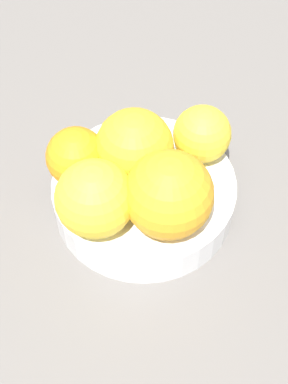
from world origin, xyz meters
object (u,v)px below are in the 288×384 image
Objects in this scene: orange_in_bowl_4 at (95,199)px; fruit_bowl at (144,195)px; orange_in_bowl_1 at (204,136)px; orange_in_bowl_0 at (136,146)px; orange_in_bowl_3 at (76,157)px; orange_in_bowl_2 at (169,195)px.

fruit_bowl is at bearing -167.48° from orange_in_bowl_4.
fruit_bowl is 3.16× the size of orange_in_bowl_1.
orange_in_bowl_0 is 7.59cm from orange_in_bowl_4.
orange_in_bowl_4 is at bearing 77.07° from orange_in_bowl_3.
fruit_bowl is 2.52× the size of orange_in_bowl_4.
fruit_bowl is at bearing 83.45° from orange_in_bowl_0.
orange_in_bowl_4 is (5.93, -3.82, -0.48)cm from orange_in_bowl_2.
orange_in_bowl_3 is 0.81× the size of orange_in_bowl_4.
orange_in_bowl_4 is at bearing 12.52° from fruit_bowl.
orange_in_bowl_0 reaches higher than orange_in_bowl_4.
orange_in_bowl_0 is 1.28× the size of orange_in_bowl_3.
orange_in_bowl_3 is at bearing -65.54° from orange_in_bowl_2.
fruit_bowl is 6.43cm from orange_in_bowl_0.
fruit_bowl is 8.78cm from orange_in_bowl_3.
orange_in_bowl_2 reaches higher than fruit_bowl.
orange_in_bowl_2 reaches higher than orange_in_bowl_1.
orange_in_bowl_3 is at bearing -102.93° from orange_in_bowl_4.
orange_in_bowl_4 reaches higher than orange_in_bowl_3.
fruit_bowl is 2.42× the size of orange_in_bowl_0.
orange_in_bowl_2 is (8.17, 4.91, 1.27)cm from orange_in_bowl_1.
orange_in_bowl_2 is at bearing 82.46° from orange_in_bowl_0.
orange_in_bowl_2 is at bearing 31.00° from orange_in_bowl_1.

